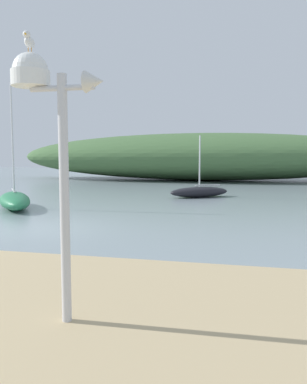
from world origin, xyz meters
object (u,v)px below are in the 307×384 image
(sailboat_by_sandbar, at_px, (15,200))
(sailboat_far_left, at_px, (199,192))
(seagull_on_radar, at_px, (29,41))
(mast_structure, at_px, (44,105))

(sailboat_by_sandbar, distance_m, sailboat_far_left, 9.80)
(seagull_on_radar, bearing_deg, sailboat_far_left, 89.16)
(mast_structure, distance_m, sailboat_far_left, 17.21)
(sailboat_far_left, bearing_deg, sailboat_by_sandbar, -138.90)
(mast_structure, distance_m, seagull_on_radar, 0.78)
(seagull_on_radar, distance_m, sailboat_by_sandbar, 13.18)
(mast_structure, xyz_separation_m, sailboat_by_sandbar, (-7.31, 10.56, -2.55))
(mast_structure, bearing_deg, seagull_on_radar, -174.83)
(seagull_on_radar, relative_size, sailboat_far_left, 0.09)
(sailboat_by_sandbar, relative_size, sailboat_far_left, 1.53)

